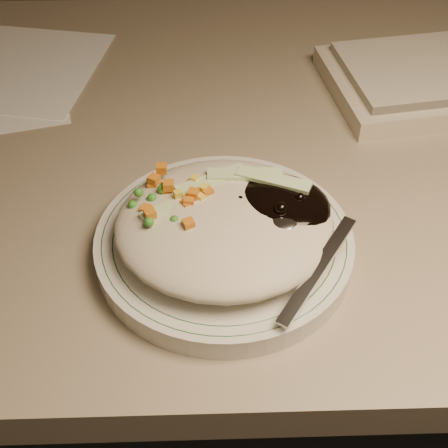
{
  "coord_description": "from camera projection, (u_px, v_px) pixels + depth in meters",
  "views": [
    {
      "loc": [
        -0.09,
        0.8,
        1.16
      ],
      "look_at": [
        -0.08,
        1.19,
        0.78
      ],
      "focal_mm": 50.0,
      "sensor_mm": 36.0,
      "label": 1
    }
  ],
  "objects": [
    {
      "name": "plate",
      "position": [
        224.0,
        244.0,
        0.57
      ],
      "size": [
        0.23,
        0.23,
        0.02
      ],
      "primitive_type": "cylinder",
      "color": "silver",
      "rests_on": "desk"
    },
    {
      "name": "plate_rim",
      "position": [
        224.0,
        237.0,
        0.56
      ],
      "size": [
        0.22,
        0.22,
        0.0
      ],
      "color": "#144723",
      "rests_on": "plate"
    },
    {
      "name": "desk",
      "position": [
        277.0,
        251.0,
        0.85
      ],
      "size": [
        1.4,
        0.7,
        0.74
      ],
      "color": "gray",
      "rests_on": "ground"
    },
    {
      "name": "meal",
      "position": [
        229.0,
        220.0,
        0.54
      ],
      "size": [
        0.21,
        0.19,
        0.05
      ],
      "color": "#ADA58C",
      "rests_on": "plate"
    }
  ]
}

